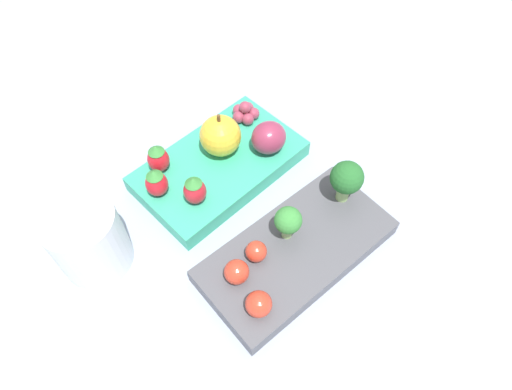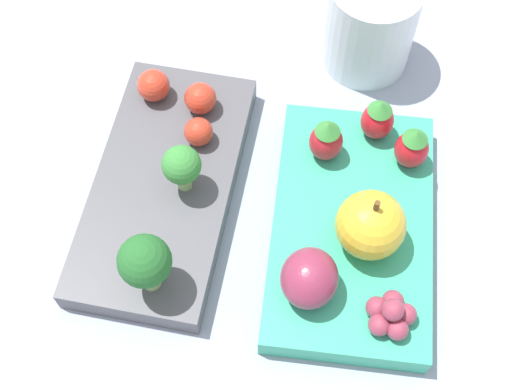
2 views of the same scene
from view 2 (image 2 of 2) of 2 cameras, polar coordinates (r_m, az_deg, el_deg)
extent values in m
plane|color=#939EB2|center=(0.58, -0.33, -1.48)|extent=(4.00, 4.00, 0.00)
cube|color=#4C4C51|center=(0.58, -7.42, 0.39)|extent=(0.23, 0.12, 0.02)
cube|color=#33A87F|center=(0.56, 7.63, -2.56)|extent=(0.22, 0.15, 0.02)
cylinder|color=#93B770|center=(0.52, -8.49, -6.45)|extent=(0.01, 0.01, 0.02)
sphere|color=#236028|center=(0.50, -8.91, -5.25)|extent=(0.04, 0.04, 0.04)
cylinder|color=#93B770|center=(0.56, -5.81, 1.14)|extent=(0.01, 0.01, 0.02)
sphere|color=#388438|center=(0.54, -6.02, 2.30)|extent=(0.03, 0.03, 0.03)
sphere|color=red|center=(0.61, -8.21, 8.68)|extent=(0.03, 0.03, 0.03)
sphere|color=red|center=(0.58, -4.63, 5.06)|extent=(0.02, 0.02, 0.02)
sphere|color=red|center=(0.59, -4.48, 7.72)|extent=(0.03, 0.03, 0.03)
sphere|color=gold|center=(0.52, 9.14, -2.40)|extent=(0.05, 0.05, 0.05)
cylinder|color=brown|center=(0.50, 9.61, -0.92)|extent=(0.00, 0.00, 0.01)
ellipsoid|color=red|center=(0.56, 5.62, 4.25)|extent=(0.03, 0.03, 0.03)
cone|color=#388438|center=(0.55, 5.79, 5.34)|extent=(0.02, 0.02, 0.01)
ellipsoid|color=red|center=(0.57, 12.33, 3.59)|extent=(0.03, 0.03, 0.03)
cone|color=#388438|center=(0.56, 12.71, 4.64)|extent=(0.02, 0.02, 0.01)
ellipsoid|color=red|center=(0.58, 9.67, 5.86)|extent=(0.03, 0.03, 0.03)
cone|color=#388438|center=(0.57, 9.96, 6.94)|extent=(0.02, 0.02, 0.01)
ellipsoid|color=#892D47|center=(0.51, 4.29, -6.65)|extent=(0.05, 0.04, 0.04)
sphere|color=#93384C|center=(0.52, 10.89, -8.34)|extent=(0.02, 0.02, 0.02)
sphere|color=#93384C|center=(0.52, 9.62, -8.86)|extent=(0.02, 0.02, 0.02)
sphere|color=#93384C|center=(0.51, 9.83, -10.20)|extent=(0.02, 0.02, 0.02)
sphere|color=#93384C|center=(0.52, 11.24, -10.49)|extent=(0.02, 0.02, 0.02)
sphere|color=#93384C|center=(0.52, 11.88, -9.33)|extent=(0.02, 0.02, 0.02)
sphere|color=#93384C|center=(0.51, 10.91, -9.03)|extent=(0.02, 0.02, 0.02)
cylinder|color=silver|center=(0.64, 9.14, 13.33)|extent=(0.08, 0.08, 0.09)
camera|label=1|loc=(0.53, -34.47, 51.09)|focal=32.00mm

